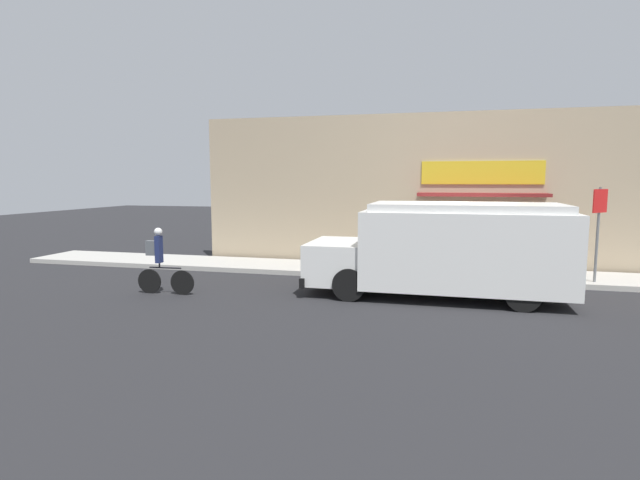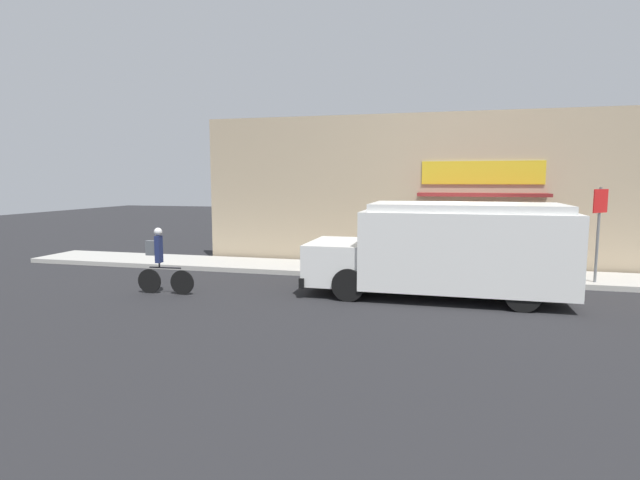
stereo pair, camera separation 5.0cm
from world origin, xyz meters
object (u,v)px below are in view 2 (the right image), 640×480
school_bus (447,249)px  stop_sign_post (599,219)px  trash_bin (406,257)px  cyclist (160,262)px

school_bus → stop_sign_post: bearing=28.2°
stop_sign_post → trash_bin: 5.11m
trash_bin → school_bus: bearing=-65.8°
trash_bin → cyclist: bearing=-144.3°
cyclist → school_bus: bearing=8.6°
school_bus → trash_bin: size_ratio=7.88×
school_bus → cyclist: 6.95m
school_bus → trash_bin: school_bus is taller
school_bus → cyclist: size_ratio=3.74×
school_bus → cyclist: (-6.79, -1.42, -0.36)m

